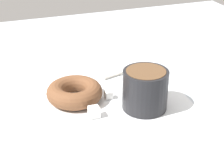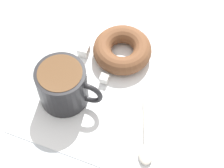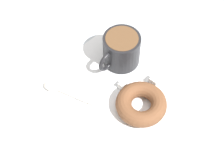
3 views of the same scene
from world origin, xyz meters
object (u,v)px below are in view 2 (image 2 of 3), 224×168
Objects in this scene: coffee_cup at (63,85)px; sugar_cube at (84,51)px; donut at (122,50)px; sugar_cube_extra at (104,79)px; spoon at (145,146)px.

coffee_cup is 10.83cm from sugar_cube.
donut is at bearing -120.67° from coffee_cup.
spoon is at bearing 135.20° from sugar_cube_extra.
spoon is 22.63cm from sugar_cube.
coffee_cup is 17.56cm from spoon.
spoon is 6.31× the size of sugar_cube.
coffee_cup is 0.95× the size of spoon.
sugar_cube is 7.61cm from sugar_cube_extra.
sugar_cube_extra is at bearing -44.80° from spoon.
sugar_cube is (16.49, -15.49, 0.60)cm from spoon.
sugar_cube_extra is at bearing -136.26° from coffee_cup.
donut reaches higher than sugar_cube_extra.
coffee_cup is 8.59cm from sugar_cube_extra.
sugar_cube_extra is at bearing 77.20° from donut.
donut is 0.90× the size of spoon.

